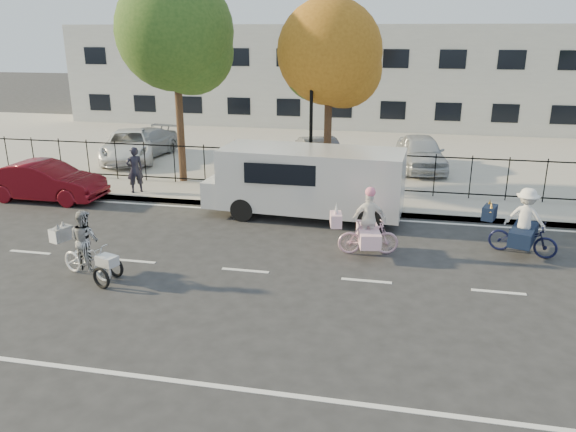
% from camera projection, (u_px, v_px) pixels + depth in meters
% --- Properties ---
extents(ground, '(120.00, 120.00, 0.00)m').
position_uv_depth(ground, '(245.00, 271.00, 13.94)').
color(ground, '#333334').
extents(road_markings, '(60.00, 9.52, 0.01)m').
position_uv_depth(road_markings, '(245.00, 270.00, 13.94)').
color(road_markings, silver).
rests_on(road_markings, ground).
extents(curb, '(60.00, 0.10, 0.15)m').
position_uv_depth(curb, '(287.00, 208.00, 18.61)').
color(curb, '#A8A399').
rests_on(curb, ground).
extents(sidewalk, '(60.00, 2.20, 0.15)m').
position_uv_depth(sidewalk, '(293.00, 199.00, 19.59)').
color(sidewalk, '#A8A399').
rests_on(sidewalk, ground).
extents(parking_lot, '(60.00, 15.60, 0.15)m').
position_uv_depth(parking_lot, '(327.00, 149.00, 27.86)').
color(parking_lot, '#A8A399').
rests_on(parking_lot, ground).
extents(iron_fence, '(58.00, 0.06, 1.50)m').
position_uv_depth(iron_fence, '(299.00, 169.00, 20.35)').
color(iron_fence, black).
rests_on(iron_fence, sidewalk).
extents(building, '(34.00, 10.00, 6.00)m').
position_uv_depth(building, '(349.00, 74.00, 36.23)').
color(building, silver).
rests_on(building, ground).
extents(lamppost, '(0.36, 0.36, 4.33)m').
position_uv_depth(lamppost, '(311.00, 109.00, 19.19)').
color(lamppost, black).
rests_on(lamppost, sidewalk).
extents(street_sign, '(0.85, 0.06, 1.80)m').
position_uv_depth(street_sign, '(246.00, 155.00, 20.17)').
color(street_sign, black).
rests_on(street_sign, sidewalk).
extents(zebra_trike, '(1.96, 1.25, 1.68)m').
position_uv_depth(zebra_trike, '(86.00, 251.00, 13.42)').
color(zebra_trike, white).
rests_on(zebra_trike, ground).
extents(unicorn_bike, '(1.88, 1.33, 1.85)m').
position_uv_depth(unicorn_bike, '(367.00, 230.00, 14.77)').
color(unicorn_bike, '#DDA8BD').
rests_on(unicorn_bike, ground).
extents(bull_bike, '(2.02, 1.43, 1.82)m').
position_uv_depth(bull_bike, '(523.00, 228.00, 14.77)').
color(bull_bike, black).
rests_on(bull_bike, ground).
extents(white_van, '(6.29, 2.44, 2.20)m').
position_uv_depth(white_van, '(308.00, 180.00, 17.59)').
color(white_van, silver).
rests_on(white_van, ground).
extents(red_sedan, '(4.14, 1.48, 1.36)m').
position_uv_depth(red_sedan, '(46.00, 181.00, 19.53)').
color(red_sedan, '#5C0A12').
rests_on(red_sedan, ground).
extents(pedestrian, '(0.71, 0.68, 1.65)m').
position_uv_depth(pedestrian, '(135.00, 170.00, 19.91)').
color(pedestrian, black).
rests_on(pedestrian, sidewalk).
extents(lot_car_a, '(2.38, 4.49, 1.24)m').
position_uv_depth(lot_car_a, '(142.00, 144.00, 25.52)').
color(lot_car_a, '#A3A6AA').
rests_on(lot_car_a, parking_lot).
extents(lot_car_b, '(3.68, 5.22, 1.32)m').
position_uv_depth(lot_car_b, '(130.00, 145.00, 24.92)').
color(lot_car_b, white).
rests_on(lot_car_b, parking_lot).
extents(lot_car_c, '(2.80, 4.29, 1.33)m').
position_uv_depth(lot_car_c, '(321.00, 156.00, 22.88)').
color(lot_car_c, '#53565C').
rests_on(lot_car_c, parking_lot).
extents(lot_car_d, '(2.35, 4.38, 1.42)m').
position_uv_depth(lot_car_d, '(421.00, 152.00, 23.26)').
color(lot_car_d, '#B8BCC1').
rests_on(lot_car_d, parking_lot).
extents(tree_west, '(4.23, 4.23, 7.76)m').
position_uv_depth(tree_west, '(179.00, 38.00, 20.09)').
color(tree_west, '#442D1D').
rests_on(tree_west, ground).
extents(tree_mid, '(3.72, 3.72, 6.82)m').
position_uv_depth(tree_mid, '(334.00, 57.00, 19.82)').
color(tree_mid, '#442D1D').
rests_on(tree_mid, ground).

